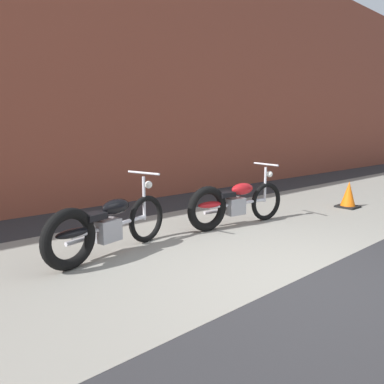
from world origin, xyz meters
name	(u,v)px	position (x,y,z in m)	size (l,w,h in m)	color
ground_plane	(298,280)	(0.00, 0.00, 0.00)	(80.00, 80.00, 0.00)	#2D2D30
sidewalk_slab	(193,242)	(0.00, 1.75, 0.00)	(36.00, 3.50, 0.01)	gray
brick_building_wall	(80,51)	(0.00, 5.20, 3.18)	(36.00, 0.50, 6.35)	brown
motorcycle_black	(102,227)	(-1.27, 2.02, 0.40)	(1.97, 0.73, 1.03)	black
motorcycle_red	(231,203)	(1.05, 1.98, 0.40)	(2.00, 0.63, 1.03)	black
traffic_cone	(348,196)	(4.01, 1.42, 0.25)	(0.40, 0.40, 0.55)	orange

